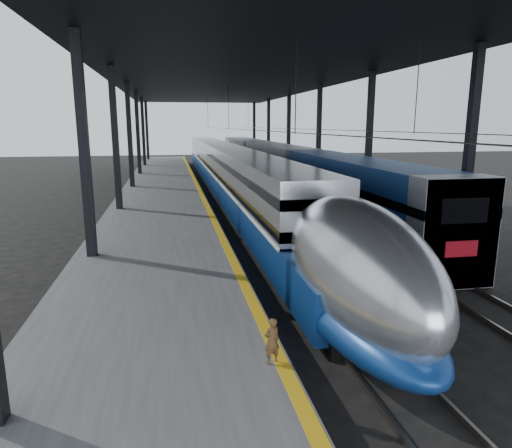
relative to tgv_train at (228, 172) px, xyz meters
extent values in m
plane|color=black|center=(-2.00, -26.22, -1.88)|extent=(160.00, 160.00, 0.00)
cube|color=#4C4C4F|center=(-5.50, -6.22, -1.38)|extent=(6.00, 80.00, 1.00)
cube|color=gold|center=(-2.70, -6.22, -0.88)|extent=(0.30, 80.00, 0.01)
cube|color=slate|center=(-0.72, -6.22, -1.80)|extent=(0.08, 80.00, 0.16)
cube|color=slate|center=(0.72, -6.22, -1.80)|extent=(0.08, 80.00, 0.16)
cube|color=slate|center=(4.28, -6.22, -1.80)|extent=(0.08, 80.00, 0.16)
cube|color=slate|center=(5.72, -6.22, -1.80)|extent=(0.08, 80.00, 0.16)
cube|color=black|center=(-7.80, -21.22, 2.62)|extent=(0.35, 0.35, 9.00)
cube|color=black|center=(7.60, -21.22, 2.62)|extent=(0.35, 0.35, 9.00)
cube|color=black|center=(-7.80, -11.22, 2.62)|extent=(0.35, 0.35, 9.00)
cube|color=black|center=(7.60, -11.22, 2.62)|extent=(0.35, 0.35, 9.00)
cube|color=black|center=(-7.80, -1.22, 2.62)|extent=(0.35, 0.35, 9.00)
cube|color=black|center=(7.60, -1.22, 2.62)|extent=(0.35, 0.35, 9.00)
cube|color=black|center=(-7.80, 8.78, 2.62)|extent=(0.35, 0.35, 9.00)
cube|color=black|center=(7.60, 8.78, 2.62)|extent=(0.35, 0.35, 9.00)
cube|color=black|center=(-7.80, 18.78, 2.62)|extent=(0.35, 0.35, 9.00)
cube|color=black|center=(7.60, 18.78, 2.62)|extent=(0.35, 0.35, 9.00)
cube|color=black|center=(-7.80, 28.78, 2.62)|extent=(0.35, 0.35, 9.00)
cube|color=black|center=(7.60, 28.78, 2.62)|extent=(0.35, 0.35, 9.00)
cube|color=black|center=(-0.10, -6.22, 7.37)|extent=(18.00, 75.00, 0.45)
cylinder|color=slate|center=(0.00, -6.22, 3.62)|extent=(0.03, 74.00, 0.03)
cylinder|color=slate|center=(5.00, -6.22, 3.62)|extent=(0.03, 74.00, 0.03)
cube|color=silver|center=(0.00, 4.02, 0.27)|extent=(2.71, 57.00, 3.74)
cube|color=navy|center=(0.00, 2.52, -0.90)|extent=(2.79, 62.00, 1.45)
cube|color=silver|center=(0.00, 4.02, -0.15)|extent=(2.81, 57.00, 0.09)
cube|color=black|center=(0.00, 4.02, 1.35)|extent=(2.75, 57.00, 0.39)
cube|color=black|center=(0.00, 4.02, 0.27)|extent=(2.75, 57.00, 0.39)
ellipsoid|color=silver|center=(0.00, -27.48, 0.13)|extent=(2.71, 8.40, 3.74)
ellipsoid|color=navy|center=(0.00, -27.48, -0.95)|extent=(2.79, 8.40, 1.59)
ellipsoid|color=black|center=(0.00, -30.08, 0.88)|extent=(1.40, 2.20, 0.84)
cube|color=black|center=(0.00, -27.48, -1.68)|extent=(2.06, 2.60, 0.40)
cube|color=black|center=(0.00, -5.48, -1.68)|extent=(2.06, 2.60, 0.40)
cube|color=navy|center=(5.00, -15.91, 0.18)|extent=(2.89, 18.00, 3.92)
cube|color=gray|center=(5.00, -24.31, 0.18)|extent=(2.94, 1.20, 3.97)
cube|color=black|center=(5.00, -24.93, 1.06)|extent=(1.75, 0.06, 0.88)
cube|color=#9D0C17|center=(5.00, -24.93, -0.28)|extent=(1.24, 0.06, 0.57)
cube|color=gray|center=(5.00, 3.09, 0.18)|extent=(2.89, 18.00, 3.92)
cube|color=gray|center=(5.00, 22.09, 0.18)|extent=(2.89, 18.00, 3.92)
cube|color=black|center=(5.00, -21.91, -1.70)|extent=(2.27, 2.40, 0.36)
cube|color=black|center=(5.00, 0.09, -1.70)|extent=(2.27, 2.40, 0.36)
imported|color=#50341A|center=(-2.90, -30.22, -0.39)|extent=(0.42, 0.35, 0.98)
camera|label=1|loc=(-4.80, -38.58, 3.91)|focal=32.00mm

